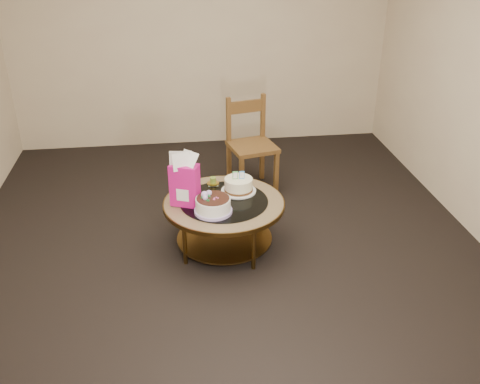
{
  "coord_description": "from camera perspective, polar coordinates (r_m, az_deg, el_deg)",
  "views": [
    {
      "loc": [
        -0.38,
        -3.91,
        2.57
      ],
      "look_at": [
        0.14,
        0.02,
        0.52
      ],
      "focal_mm": 40.0,
      "sensor_mm": 36.0,
      "label": 1
    }
  ],
  "objects": [
    {
      "name": "room_walls",
      "position": [
        4.06,
        -1.94,
        12.64
      ],
      "size": [
        4.52,
        5.02,
        2.61
      ],
      "color": "beige",
      "rests_on": "ground"
    },
    {
      "name": "gift_bag",
      "position": [
        4.33,
        -5.94,
        1.34
      ],
      "size": [
        0.26,
        0.22,
        0.46
      ],
      "rotation": [
        0.0,
        0.0,
        -0.39
      ],
      "color": "#C11273",
      "rests_on": "coffee_table"
    },
    {
      "name": "coffee_table",
      "position": [
        4.5,
        -1.71,
        -1.85
      ],
      "size": [
        1.02,
        1.02,
        0.46
      ],
      "color": "brown",
      "rests_on": "ground"
    },
    {
      "name": "ground",
      "position": [
        4.7,
        -1.65,
        -5.89
      ],
      "size": [
        5.0,
        5.0,
        0.0
      ],
      "primitive_type": "plane",
      "color": "black",
      "rests_on": "ground"
    },
    {
      "name": "dining_chair",
      "position": [
        5.52,
        1.18,
        5.12
      ],
      "size": [
        0.53,
        0.53,
        0.96
      ],
      "rotation": [
        0.0,
        0.0,
        0.23
      ],
      "color": "brown",
      "rests_on": "ground"
    },
    {
      "name": "decorated_cake",
      "position": [
        4.27,
        -2.91,
        -1.47
      ],
      "size": [
        0.31,
        0.31,
        0.18
      ],
      "rotation": [
        0.0,
        0.0,
        0.18
      ],
      "color": "#B69ADB",
      "rests_on": "coffee_table"
    },
    {
      "name": "pillar_candle",
      "position": [
        4.73,
        -2.89,
        1.08
      ],
      "size": [
        0.11,
        0.11,
        0.08
      ],
      "rotation": [
        0.0,
        0.0,
        -0.02
      ],
      "color": "#C2B24F",
      "rests_on": "coffee_table"
    },
    {
      "name": "cream_cake",
      "position": [
        4.59,
        -0.16,
        0.72
      ],
      "size": [
        0.3,
        0.3,
        0.19
      ],
      "rotation": [
        0.0,
        0.0,
        -0.03
      ],
      "color": "white",
      "rests_on": "coffee_table"
    }
  ]
}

